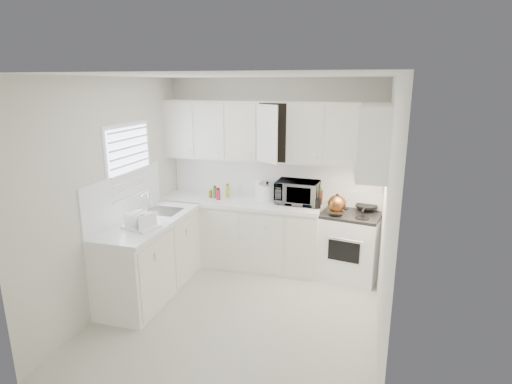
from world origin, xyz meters
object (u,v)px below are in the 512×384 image
(stove, at_px, (350,236))
(dish_rack, at_px, (140,219))
(microwave, at_px, (297,190))
(rice_cooker, at_px, (267,191))
(tea_kettle, at_px, (337,202))
(utensil_crock, at_px, (317,196))

(stove, height_order, dish_rack, dish_rack)
(microwave, xyz_separation_m, rice_cooker, (-0.43, 0.05, -0.06))
(microwave, bearing_deg, tea_kettle, -18.93)
(stove, bearing_deg, rice_cooker, -175.28)
(tea_kettle, distance_m, microwave, 0.60)
(stove, bearing_deg, tea_kettle, -128.17)
(stove, height_order, rice_cooker, rice_cooker)
(tea_kettle, bearing_deg, utensil_crock, 147.59)
(tea_kettle, bearing_deg, microwave, 142.16)
(microwave, distance_m, utensil_crock, 0.33)
(rice_cooker, bearing_deg, microwave, -25.82)
(tea_kettle, xyz_separation_m, microwave, (-0.55, 0.22, 0.07))
(microwave, bearing_deg, utensil_crock, -23.43)
(tea_kettle, distance_m, rice_cooker, 1.01)
(stove, distance_m, dish_rack, 2.68)
(rice_cooker, xyz_separation_m, dish_rack, (-1.09, -1.50, -0.03))
(rice_cooker, height_order, utensil_crock, utensil_crock)
(stove, relative_size, microwave, 2.04)
(stove, distance_m, rice_cooker, 1.27)
(tea_kettle, xyz_separation_m, rice_cooker, (-0.98, 0.27, 0.01))
(tea_kettle, xyz_separation_m, dish_rack, (-2.07, -1.23, -0.02))
(microwave, relative_size, utensil_crock, 1.74)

